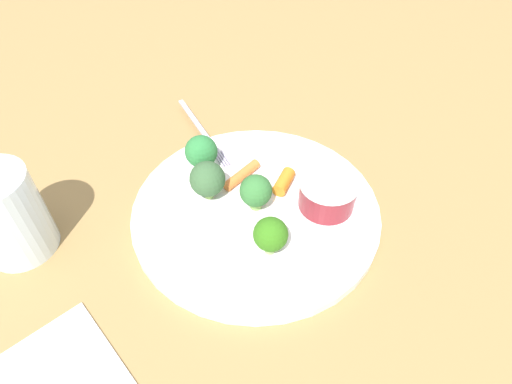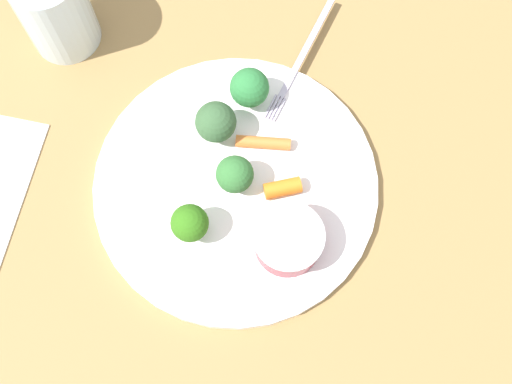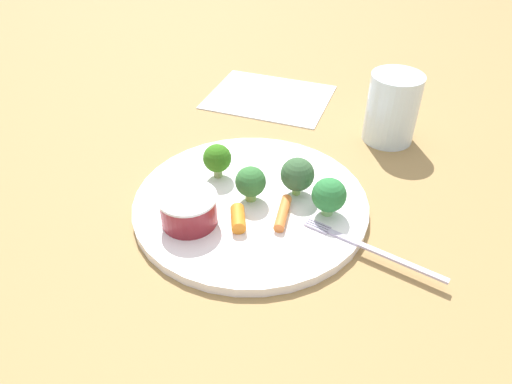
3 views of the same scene
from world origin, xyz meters
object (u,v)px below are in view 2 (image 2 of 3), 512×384
Objects in this scene: plate at (236,186)px; carrot_stick_1 at (283,188)px; fork at (300,60)px; broccoli_floret_1 at (190,223)px; carrot_stick_0 at (263,143)px; sauce_cup at (288,240)px; broccoli_floret_2 at (216,122)px; drinking_glass at (55,9)px; broccoli_floret_0 at (238,177)px; broccoli_floret_3 at (249,88)px.

carrot_stick_1 is (-0.01, -0.05, 0.01)m from plate.
carrot_stick_1 is 0.15m from fork.
broccoli_floret_1 reaches higher than fork.
broccoli_floret_1 is 0.11m from carrot_stick_0.
broccoli_floret_2 is at bearing 28.32° from sauce_cup.
fork is (0.20, -0.03, -0.02)m from sauce_cup.
carrot_stick_1 is at bearing -130.76° from drinking_glass.
broccoli_floret_0 is 0.99× the size of broccoli_floret_1.
carrot_stick_0 is 0.25m from drinking_glass.
drinking_glass is (0.18, 0.18, 0.04)m from plate.
broccoli_floret_1 is 0.45× the size of drinking_glass.
sauce_cup is 0.11m from carrot_stick_0.
broccoli_floret_0 is 0.16m from fork.
carrot_stick_0 is 0.38× the size of fork.
carrot_stick_1 is (-0.06, -0.06, -0.02)m from broccoli_floret_2.
broccoli_floret_3 is at bearing 15.72° from carrot_stick_1.
fork is at bearing -7.21° from sauce_cup.
broccoli_floret_0 is 1.24× the size of carrot_stick_1.
plate is at bearing -135.86° from drinking_glass.
drinking_glass reaches higher than fork.
carrot_stick_0 is (-0.01, -0.05, -0.02)m from broccoli_floret_2.
broccoli_floret_0 and broccoli_floret_1 have the same top height.
sauce_cup is 0.20m from fork.
plate is 5.14× the size of carrot_stick_0.
broccoli_floret_2 is (0.06, 0.02, 0.00)m from broccoli_floret_0.
sauce_cup is at bearing 172.79° from fork.
carrot_stick_0 reaches higher than plate.
sauce_cup is 0.09m from broccoli_floret_1.
broccoli_floret_3 is 0.08m from fork.
drinking_glass is at bearing 51.30° from broccoli_floret_2.
broccoli_floret_2 is 1.36× the size of carrot_stick_1.
broccoli_floret_1 is 0.15m from broccoli_floret_3.
broccoli_floret_2 reaches higher than broccoli_floret_3.
broccoli_floret_2 is 0.21m from drinking_glass.
broccoli_floret_1 is at bearing 156.25° from broccoli_floret_3.
carrot_stick_0 is at bearing -39.73° from broccoli_floret_1.
broccoli_floret_1 is (-0.05, 0.04, 0.03)m from plate.
drinking_glass is at bearing 44.21° from broccoli_floret_0.
sauce_cup reaches higher than plate.
broccoli_floret_1 is 1.26× the size of carrot_stick_1.
sauce_cup is 1.84× the size of carrot_stick_1.
drinking_glass is at bearing 30.37° from broccoli_floret_1.
carrot_stick_1 is at bearing -101.58° from plate.
broccoli_floret_3 is at bearing -8.93° from broccoli_floret_0.
broccoli_floret_2 is at bearing 44.48° from carrot_stick_1.
broccoli_floret_1 reaches higher than carrot_stick_0.
drinking_glass reaches higher than sauce_cup.
plate is 1.93× the size of fork.
plate is 7.83× the size of carrot_stick_1.
fork is (0.08, -0.09, -0.03)m from broccoli_floret_2.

